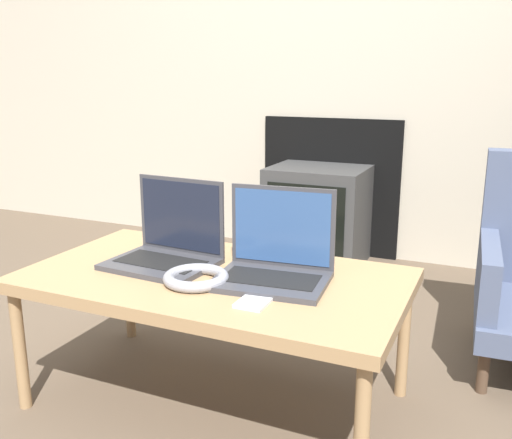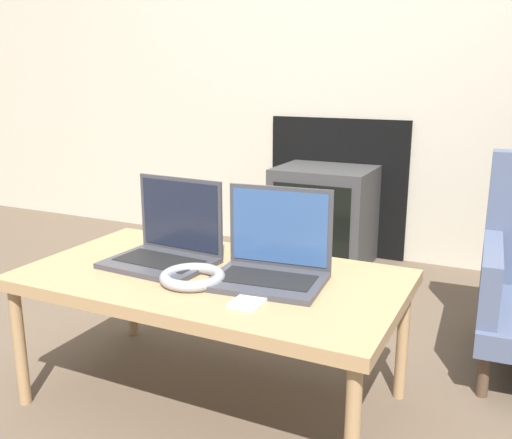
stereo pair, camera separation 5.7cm
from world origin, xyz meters
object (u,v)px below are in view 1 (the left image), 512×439
at_px(tv, 317,215).
at_px(phone, 256,300).
at_px(laptop_right, 275,259).
at_px(laptop_left, 169,245).
at_px(headphones, 196,278).

bearing_deg(tv, phone, -77.67).
bearing_deg(laptop_right, phone, -89.15).
height_order(laptop_left, laptop_right, same).
bearing_deg(laptop_right, headphones, -152.32).
height_order(laptop_right, tv, laptop_right).
relative_size(headphones, tv, 0.36).
bearing_deg(headphones, phone, -14.84).
height_order(headphones, tv, tv).
relative_size(laptop_left, laptop_right, 0.98).
relative_size(laptop_left, phone, 2.59).
height_order(phone, tv, tv).
bearing_deg(headphones, tv, 95.01).
xyz_separation_m(laptop_left, tv, (0.03, 1.38, -0.21)).
bearing_deg(laptop_right, laptop_left, 174.34).
height_order(laptop_left, headphones, laptop_left).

